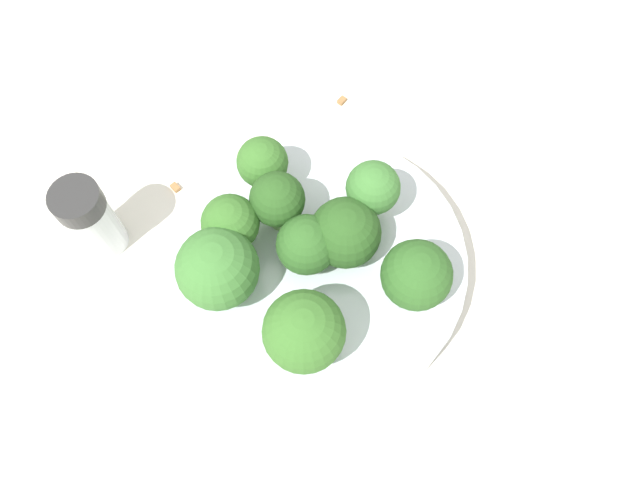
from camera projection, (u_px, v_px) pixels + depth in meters
name	position (u px, v px, depth m)	size (l,w,h in m)	color
ground_plane	(320.00, 275.00, 0.51)	(3.00, 3.00, 0.00)	silver
bowl	(320.00, 267.00, 0.50)	(0.23, 0.23, 0.04)	silver
broccoli_floret_0	(274.00, 204.00, 0.46)	(0.04, 0.04, 0.06)	#84AD66
broccoli_floret_1	(306.00, 245.00, 0.45)	(0.04, 0.04, 0.05)	#8EB770
broccoli_floret_2	(345.00, 233.00, 0.46)	(0.05, 0.05, 0.06)	#84AD66
broccoli_floret_3	(263.00, 164.00, 0.48)	(0.04, 0.04, 0.05)	#8EB770
broccoli_floret_4	(218.00, 269.00, 0.44)	(0.06, 0.06, 0.06)	#7A9E5B
broccoli_floret_5	(416.00, 275.00, 0.44)	(0.05, 0.05, 0.06)	#84AD66
broccoli_floret_6	(374.00, 190.00, 0.46)	(0.04, 0.04, 0.06)	#8EB770
broccoli_floret_7	(304.00, 332.00, 0.42)	(0.06, 0.06, 0.07)	#7A9E5B
broccoli_floret_8	(231.00, 224.00, 0.46)	(0.04, 0.04, 0.06)	#8EB770
pepper_shaker	(91.00, 219.00, 0.49)	(0.04, 0.04, 0.08)	silver
almond_crumb_0	(342.00, 99.00, 0.58)	(0.01, 0.01, 0.01)	olive
almond_crumb_1	(175.00, 186.00, 0.54)	(0.01, 0.01, 0.01)	olive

